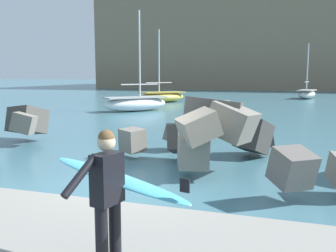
{
  "coord_description": "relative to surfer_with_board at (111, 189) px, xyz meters",
  "views": [
    {
      "loc": [
        3.48,
        -7.91,
        2.63
      ],
      "look_at": [
        0.77,
        0.5,
        1.4
      ],
      "focal_mm": 39.07,
      "sensor_mm": 36.0,
      "label": 1
    }
  ],
  "objects": [
    {
      "name": "surfer_with_board",
      "position": [
        0.0,
        0.0,
        0.0
      ],
      "size": [
        2.12,
        1.38,
        1.78
      ],
      "color": "black",
      "rests_on": "walkway_path"
    },
    {
      "name": "headland_bluff",
      "position": [
        5.14,
        81.93,
        8.23
      ],
      "size": [
        79.68,
        42.67,
        18.96
      ],
      "color": "#847056",
      "rests_on": "ground"
    },
    {
      "name": "boat_near_centre",
      "position": [
        -9.59,
        30.16,
        -0.71
      ],
      "size": [
        4.78,
        4.92,
        6.97
      ],
      "color": "#EAC64C",
      "rests_on": "ground"
    },
    {
      "name": "boat_near_right",
      "position": [
        -8.54,
        20.98,
        -0.67
      ],
      "size": [
        4.48,
        4.77,
        7.26
      ],
      "color": "white",
      "rests_on": "ground"
    },
    {
      "name": "breakwater_jetty",
      "position": [
        -3.74,
        6.34,
        -0.29
      ],
      "size": [
        30.78,
        7.11,
        2.08
      ],
      "color": "gray",
      "rests_on": "ground"
    },
    {
      "name": "ground_plane",
      "position": [
        -1.54,
        4.1,
        -1.28
      ],
      "size": [
        400.0,
        400.0,
        0.0
      ],
      "primitive_type": "plane",
      "color": "#42707F"
    },
    {
      "name": "boat_near_left",
      "position": [
        4.21,
        40.31,
        -0.71
      ],
      "size": [
        2.62,
        4.62,
        6.12
      ],
      "color": "beige",
      "rests_on": "ground"
    }
  ]
}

